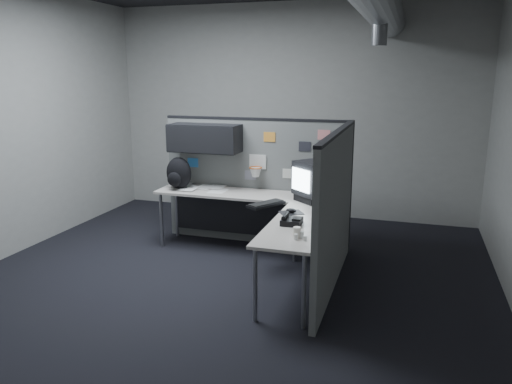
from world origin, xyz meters
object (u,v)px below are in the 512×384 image
(desk, at_px, (260,210))
(keyboard, at_px, (266,204))
(phone, at_px, (291,221))
(backpack, at_px, (178,174))
(monitor, at_px, (316,181))

(desk, relative_size, keyboard, 4.86)
(keyboard, distance_m, phone, 0.74)
(backpack, bearing_deg, monitor, 17.39)
(monitor, distance_m, backpack, 1.79)
(phone, bearing_deg, keyboard, 135.56)
(desk, xyz_separation_m, monitor, (0.63, 0.16, 0.36))
(phone, bearing_deg, monitor, 96.68)
(keyboard, bearing_deg, desk, 109.25)
(monitor, relative_size, backpack, 1.41)
(monitor, height_order, keyboard, monitor)
(backpack, bearing_deg, keyboard, 0.31)
(phone, xyz_separation_m, backpack, (-1.73, 1.07, 0.16))
(monitor, bearing_deg, backpack, 173.34)
(desk, bearing_deg, keyboard, -56.94)
(keyboard, xyz_separation_m, backpack, (-1.30, 0.47, 0.18))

